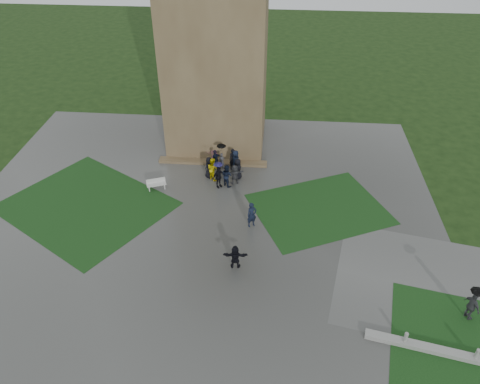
# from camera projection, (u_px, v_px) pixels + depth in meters

# --- Properties ---
(ground) EXTENTS (120.00, 120.00, 0.00)m
(ground) POSITION_uv_depth(u_px,v_px,m) (192.00, 249.00, 30.39)
(ground) COLOR black
(plaza) EXTENTS (34.00, 34.00, 0.02)m
(plaza) POSITION_uv_depth(u_px,v_px,m) (197.00, 230.00, 32.01)
(plaza) COLOR #3C3C39
(plaza) RESTS_ON ground
(lawn_inset_left) EXTENTS (14.10, 13.46, 0.01)m
(lawn_inset_left) POSITION_uv_depth(u_px,v_px,m) (86.00, 206.00, 34.19)
(lawn_inset_left) COLOR #123312
(lawn_inset_left) RESTS_ON plaza
(lawn_inset_right) EXTENTS (11.12, 10.15, 0.01)m
(lawn_inset_right) POSITION_uv_depth(u_px,v_px,m) (319.00, 209.00, 33.86)
(lawn_inset_right) COLOR #123312
(lawn_inset_right) RESTS_ON plaza
(tower) EXTENTS (8.00, 8.00, 18.00)m
(tower) POSITION_uv_depth(u_px,v_px,m) (216.00, 39.00, 37.31)
(tower) COLOR brown
(tower) RESTS_ON ground
(tower_plinth) EXTENTS (9.00, 0.80, 0.22)m
(tower_plinth) POSITION_uv_depth(u_px,v_px,m) (213.00, 162.00, 38.91)
(tower_plinth) COLOR brown
(tower_plinth) RESTS_ON plaza
(bench) EXTENTS (1.53, 0.96, 0.85)m
(bench) POSITION_uv_depth(u_px,v_px,m) (156.00, 184.00, 35.70)
(bench) COLOR beige
(bench) RESTS_ON plaza
(visitor_cluster) EXTENTS (3.41, 3.58, 2.57)m
(visitor_cluster) POSITION_uv_depth(u_px,v_px,m) (223.00, 166.00, 36.56)
(visitor_cluster) COLOR black
(visitor_cluster) RESTS_ON plaza
(pedestrian_mid) EXTENTS (0.82, 0.74, 1.89)m
(pedestrian_mid) POSITION_uv_depth(u_px,v_px,m) (252.00, 215.00, 31.79)
(pedestrian_mid) COLOR black
(pedestrian_mid) RESTS_ON plaza
(pedestrian_near) EXTENTS (1.55, 0.63, 1.64)m
(pedestrian_near) POSITION_uv_depth(u_px,v_px,m) (235.00, 257.00, 28.62)
(pedestrian_near) COLOR black
(pedestrian_near) RESTS_ON plaza
(pedestrian_path) EXTENTS (0.99, 1.24, 2.29)m
(pedestrian_path) POSITION_uv_depth(u_px,v_px,m) (473.00, 304.00, 25.18)
(pedestrian_path) COLOR #404045
(pedestrian_path) RESTS_ON path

